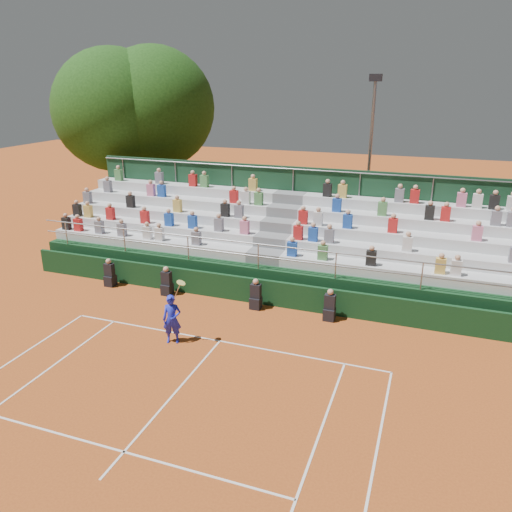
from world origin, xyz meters
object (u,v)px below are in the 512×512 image
(tennis_player, at_px, (172,319))
(tree_west, at_px, (114,111))
(floodlight_mast, at_px, (370,148))
(tree_east, at_px, (155,108))

(tennis_player, height_order, tree_west, tree_west)
(tennis_player, distance_m, floodlight_mast, 14.38)
(floodlight_mast, bearing_deg, tree_west, -175.88)
(tree_east, distance_m, floodlight_mast, 12.48)
(tennis_player, xyz_separation_m, tree_east, (-8.13, 13.38, 5.71))
(tennis_player, distance_m, tree_east, 16.66)
(tennis_player, bearing_deg, floodlight_mast, 72.11)
(tree_west, height_order, floodlight_mast, tree_west)
(tree_east, bearing_deg, tree_west, -145.78)
(tree_east, bearing_deg, tennis_player, -58.73)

